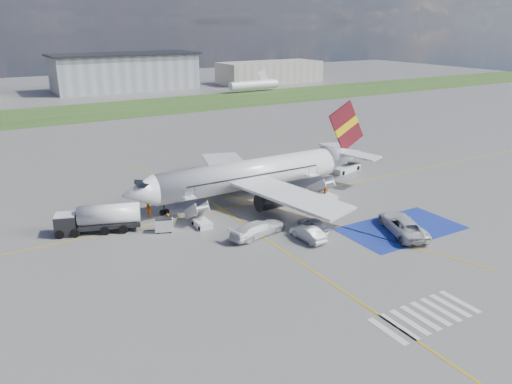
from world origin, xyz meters
TOP-DOWN VIEW (x-y plane):
  - ground at (0.00, 0.00)m, footprint 400.00×400.00m
  - grass_strip at (0.00, 95.00)m, footprint 400.00×30.00m
  - taxiway_line_main at (0.00, 12.00)m, footprint 120.00×0.20m
  - taxiway_line_cross at (-5.00, -10.00)m, footprint 0.20×60.00m
  - taxiway_line_diag at (0.00, 12.00)m, footprint 20.71×56.45m
  - staging_box at (10.00, -4.00)m, footprint 14.00×8.00m
  - crosswalk at (-1.80, -18.00)m, footprint 9.00×4.00m
  - terminal_centre at (20.00, 135.00)m, footprint 48.00×18.00m
  - terminal_east at (75.00, 128.00)m, footprint 40.00×16.00m
  - airliner at (1.51, 14.00)m, footprint 36.81×32.95m
  - airstairs_fwd at (-9.50, 8.70)m, footprint 1.90×5.20m
  - airstairs_aft at (9.00, 8.70)m, footprint 1.90×5.20m
  - fuel_tanker at (-20.16, 12.93)m, footprint 9.50×5.22m
  - gpu_cart at (-13.87, 9.15)m, footprint 2.28×1.88m
  - belt_loader at (19.86, 17.24)m, footprint 6.10×3.36m
  - car_silver_a at (0.84, 0.66)m, footprint 2.24×4.77m
  - car_silver_b at (-1.16, -1.04)m, footprint 1.90×4.75m
  - van_white_a at (9.24, -4.83)m, footprint 5.41×7.34m
  - van_white_b at (-5.18, 2.78)m, footprint 5.97×3.44m
  - crew_fwd at (-13.19, 9.53)m, footprint 0.76×0.54m
  - crew_nose at (-13.90, 14.32)m, footprint 0.92×1.05m
  - crew_aft at (9.04, 8.96)m, footprint 0.93×0.94m

SIDE VIEW (x-z plane):
  - ground at x=0.00m, z-range 0.00..0.00m
  - grass_strip at x=0.00m, z-range 0.00..0.01m
  - taxiway_line_main at x=0.00m, z-range 0.00..0.01m
  - taxiway_line_cross at x=-5.00m, z-range 0.00..0.01m
  - taxiway_line_diag at x=0.00m, z-range 0.00..0.01m
  - staging_box at x=10.00m, z-range 0.00..0.01m
  - crosswalk at x=-1.80m, z-range 0.00..0.01m
  - belt_loader at x=19.86m, z-range -0.44..1.32m
  - airstairs_fwd at x=-9.50m, z-range -1.18..2.42m
  - airstairs_aft at x=9.00m, z-range -1.18..2.42m
  - gpu_cart at x=-13.87m, z-range -0.08..1.56m
  - car_silver_b at x=-1.16m, z-range 0.00..1.54m
  - car_silver_a at x=0.84m, z-range 0.00..1.58m
  - crew_aft at x=9.04m, z-range 0.00..1.59m
  - crew_nose at x=-13.90m, z-range 0.00..1.82m
  - crew_fwd at x=-13.19m, z-range 0.00..1.94m
  - van_white_b at x=-5.18m, z-range 0.00..2.20m
  - van_white_a at x=9.24m, z-range 0.00..2.50m
  - fuel_tanker at x=-20.16m, z-range -0.25..2.90m
  - airliner at x=1.51m, z-range -2.57..9.35m
  - terminal_east at x=75.00m, z-range 0.00..8.00m
  - terminal_centre at x=20.00m, z-range 0.00..12.00m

